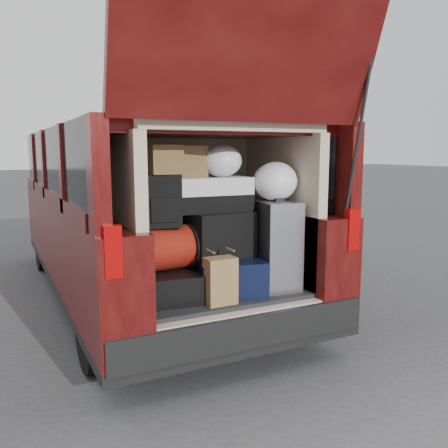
{
  "coord_description": "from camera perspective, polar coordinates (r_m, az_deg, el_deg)",
  "views": [
    {
      "loc": [
        -1.45,
        -2.92,
        1.58
      ],
      "look_at": [
        0.1,
        0.2,
        1.04
      ],
      "focal_mm": 38.0,
      "sensor_mm": 36.0,
      "label": 1
    }
  ],
  "objects": [
    {
      "name": "grocery_sack_upper",
      "position": [
        3.41,
        -4.37,
        7.47
      ],
      "size": [
        0.26,
        0.22,
        0.23
      ],
      "primitive_type": "cube",
      "rotation": [
        0.0,
        0.0,
        0.18
      ],
      "color": "brown",
      "rests_on": "twotone_duffel"
    },
    {
      "name": "twotone_duffel",
      "position": [
        3.47,
        -1.49,
        3.59
      ],
      "size": [
        0.57,
        0.31,
        0.25
      ],
      "primitive_type": "cube",
      "rotation": [
        0.0,
        0.0,
        -0.04
      ],
      "color": "white",
      "rests_on": "black_soft_case"
    },
    {
      "name": "red_duffel",
      "position": [
        3.35,
        -7.1,
        -2.87
      ],
      "size": [
        0.5,
        0.36,
        0.31
      ],
      "primitive_type": "cube",
      "rotation": [
        0.0,
        0.0,
        0.11
      ],
      "color": "maroon",
      "rests_on": "black_hardshell"
    },
    {
      "name": "navy_hardshell",
      "position": [
        3.53,
        0.25,
        -5.96
      ],
      "size": [
        0.58,
        0.66,
        0.25
      ],
      "primitive_type": "cube",
      "rotation": [
        0.0,
        0.0,
        -0.2
      ],
      "color": "black",
      "rests_on": "load_floor"
    },
    {
      "name": "silver_roller",
      "position": [
        3.59,
        5.95,
        -2.43
      ],
      "size": [
        0.32,
        0.46,
        0.66
      ],
      "primitive_type": "cube",
      "rotation": [
        0.0,
        0.0,
        -0.09
      ],
      "color": "silver",
      "rests_on": "load_floor"
    },
    {
      "name": "black_hardshell",
      "position": [
        3.37,
        -6.47,
        -7.22
      ],
      "size": [
        0.41,
        0.53,
        0.2
      ],
      "primitive_type": "cube",
      "rotation": [
        0.0,
        0.0,
        -0.1
      ],
      "color": "black",
      "rests_on": "load_floor"
    },
    {
      "name": "plastic_bag_right",
      "position": [
        3.53,
        6.19,
        5.12
      ],
      "size": [
        0.37,
        0.35,
        0.29
      ],
      "primitive_type": "ellipsoid",
      "rotation": [
        0.0,
        0.0,
        -0.13
      ],
      "color": "white",
      "rests_on": "silver_roller"
    },
    {
      "name": "backpack",
      "position": [
        3.26,
        -7.57,
        2.78
      ],
      "size": [
        0.27,
        0.18,
        0.36
      ],
      "primitive_type": "cube",
      "rotation": [
        0.0,
        0.0,
        -0.09
      ],
      "color": "black",
      "rests_on": "red_duffel"
    },
    {
      "name": "load_floor",
      "position": [
        3.75,
        -1.91,
        -11.53
      ],
      "size": [
        1.24,
        1.05,
        0.55
      ],
      "primitive_type": "cube",
      "color": "black",
      "rests_on": "ground"
    },
    {
      "name": "grocery_sack_lower",
      "position": [
        3.25,
        -7.19,
        7.71
      ],
      "size": [
        0.22,
        0.18,
        0.2
      ],
      "primitive_type": "cube",
      "rotation": [
        0.0,
        0.0,
        0.01
      ],
      "color": "brown",
      "rests_on": "backpack"
    },
    {
      "name": "black_soft_case",
      "position": [
        3.47,
        -0.42,
        -1.26
      ],
      "size": [
        0.49,
        0.32,
        0.33
      ],
      "primitive_type": "cube",
      "rotation": [
        0.0,
        0.0,
        0.1
      ],
      "color": "black",
      "rests_on": "navy_hardshell"
    },
    {
      "name": "kraft_bag",
      "position": [
        3.21,
        -0.44,
        -6.85
      ],
      "size": [
        0.21,
        0.13,
        0.32
      ],
      "primitive_type": "cube",
      "rotation": [
        0.0,
        0.0,
        0.01
      ],
      "color": "olive",
      "rests_on": "load_floor"
    },
    {
      "name": "plastic_bag_center",
      "position": [
        3.48,
        -0.25,
        7.61
      ],
      "size": [
        0.33,
        0.32,
        0.24
      ],
      "primitive_type": "ellipsoid",
      "rotation": [
        0.0,
        0.0,
        0.15
      ],
      "color": "white",
      "rests_on": "twotone_duffel"
    },
    {
      "name": "minivan",
      "position": [
        5.04,
        -9.43,
        1.1
      ],
      "size": [
        1.9,
        5.35,
        2.77
      ],
      "color": "black",
      "rests_on": "ground"
    },
    {
      "name": "ground",
      "position": [
        3.63,
        0.0,
        -16.97
      ],
      "size": [
        80.0,
        80.0,
        0.0
      ],
      "primitive_type": "plane",
      "color": "#343436",
      "rests_on": "ground"
    }
  ]
}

